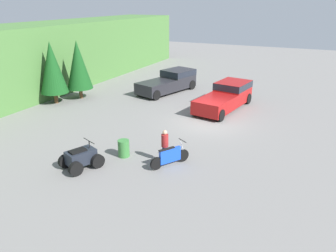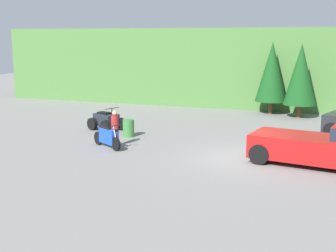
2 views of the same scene
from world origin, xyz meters
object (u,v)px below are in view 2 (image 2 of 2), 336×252
at_px(dirt_bike, 107,138).
at_px(rider_person, 115,127).
at_px(steel_barrel, 129,128).
at_px(quad_atv, 106,121).

bearing_deg(dirt_bike, rider_person, 90.39).
bearing_deg(steel_barrel, rider_person, -81.14).
height_order(dirt_bike, steel_barrel, dirt_bike).
bearing_deg(quad_atv, rider_person, -34.09).
height_order(quad_atv, steel_barrel, quad_atv).
relative_size(quad_atv, steel_barrel, 2.44).
xyz_separation_m(quad_atv, steel_barrel, (1.89, -1.16, -0.06)).
relative_size(dirt_bike, steel_barrel, 2.18).
height_order(dirt_bike, quad_atv, quad_atv).
bearing_deg(dirt_bike, quad_atv, 149.42).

